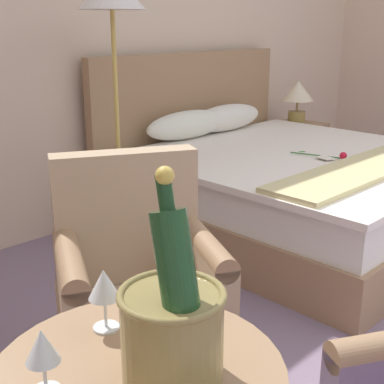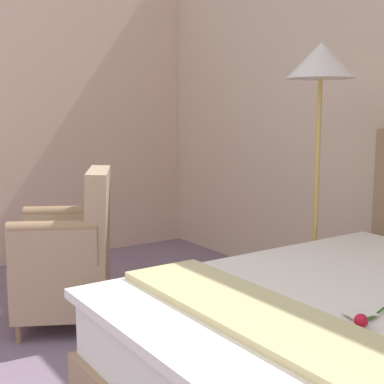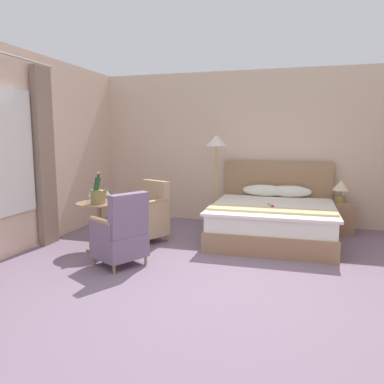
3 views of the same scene
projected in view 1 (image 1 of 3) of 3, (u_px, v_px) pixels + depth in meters
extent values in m
cube|color=beige|center=(127.00, 19.00, 3.93)|extent=(6.09, 0.12, 2.91)
cube|color=#9D7855|center=(295.00, 211.00, 3.82)|extent=(1.88, 2.05, 0.30)
cube|color=white|center=(297.00, 174.00, 3.74)|extent=(1.83, 1.99, 0.24)
cube|color=white|center=(305.00, 156.00, 3.65)|extent=(1.92, 1.92, 0.04)
cube|color=#D2C689|center=(375.00, 164.00, 3.30)|extent=(1.88, 0.37, 0.03)
cube|color=#9D7855|center=(190.00, 110.00, 4.35)|extent=(1.98, 0.08, 0.91)
ellipsoid|color=white|center=(188.00, 125.00, 4.09)|extent=(0.79, 0.24, 0.21)
ellipsoid|color=white|center=(227.00, 118.00, 4.39)|extent=(0.79, 0.24, 0.23)
cylinder|color=#2D6628|center=(316.00, 155.00, 3.55)|extent=(0.11, 0.34, 0.01)
sphere|color=red|center=(343.00, 156.00, 3.46)|extent=(0.05, 0.05, 0.05)
ellipsoid|color=#33702D|center=(302.00, 152.00, 3.62)|extent=(0.05, 0.05, 0.01)
cube|color=white|center=(325.00, 158.00, 3.47)|extent=(0.10, 0.12, 0.00)
cube|color=#9D7855|center=(294.00, 152.00, 5.04)|extent=(0.46, 0.44, 0.54)
sphere|color=olive|center=(310.00, 136.00, 5.16)|extent=(0.02, 0.02, 0.02)
cylinder|color=olive|center=(296.00, 117.00, 4.94)|extent=(0.16, 0.16, 0.11)
cylinder|color=olive|center=(297.00, 106.00, 4.90)|extent=(0.02, 0.02, 0.10)
cone|color=beige|center=(298.00, 91.00, 4.86)|extent=(0.29, 0.29, 0.18)
cylinder|color=#D0B053|center=(122.00, 247.00, 3.54)|extent=(0.28, 0.28, 0.03)
cylinder|color=#D0B053|center=(118.00, 135.00, 3.32)|extent=(0.03, 0.03, 1.48)
cylinder|color=#9D7855|center=(138.00, 373.00, 1.17)|extent=(0.65, 0.65, 0.02)
cylinder|color=olive|center=(172.00, 337.00, 1.11)|extent=(0.21, 0.21, 0.20)
torus|color=olive|center=(172.00, 295.00, 1.08)|extent=(0.23, 0.23, 0.02)
cylinder|color=white|center=(172.00, 303.00, 1.08)|extent=(0.19, 0.19, 0.03)
cylinder|color=#1E4723|center=(178.00, 279.00, 1.04)|extent=(0.10, 0.15, 0.29)
cylinder|color=#193D1E|center=(165.00, 192.00, 1.03)|extent=(0.04, 0.05, 0.08)
sphere|color=gold|center=(165.00, 176.00, 1.02)|extent=(0.04, 0.04, 0.04)
cylinder|color=white|center=(106.00, 327.00, 1.32)|extent=(0.07, 0.07, 0.01)
cylinder|color=white|center=(105.00, 312.00, 1.31)|extent=(0.01, 0.01, 0.08)
cone|color=white|center=(104.00, 284.00, 1.28)|extent=(0.08, 0.08, 0.07)
cylinder|color=white|center=(45.00, 376.00, 1.08)|extent=(0.01, 0.01, 0.07)
cone|color=white|center=(42.00, 346.00, 1.06)|extent=(0.07, 0.07, 0.07)
cylinder|color=#9D7855|center=(72.00, 369.00, 2.23)|extent=(0.04, 0.04, 0.11)
cylinder|color=#9D7855|center=(187.00, 348.00, 2.37)|extent=(0.04, 0.04, 0.11)
cube|color=tan|center=(141.00, 342.00, 2.02)|extent=(0.77, 0.75, 0.34)
cube|color=tan|center=(126.00, 216.00, 2.09)|extent=(0.55, 0.38, 0.52)
cube|color=tan|center=(72.00, 287.00, 1.85)|extent=(0.31, 0.48, 0.21)
cylinder|color=#9D7855|center=(70.00, 260.00, 1.82)|extent=(0.31, 0.48, 0.09)
cube|color=tan|center=(204.00, 269.00, 1.98)|extent=(0.31, 0.48, 0.21)
cylinder|color=#9D7855|center=(204.00, 243.00, 1.95)|extent=(0.31, 0.48, 0.09)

